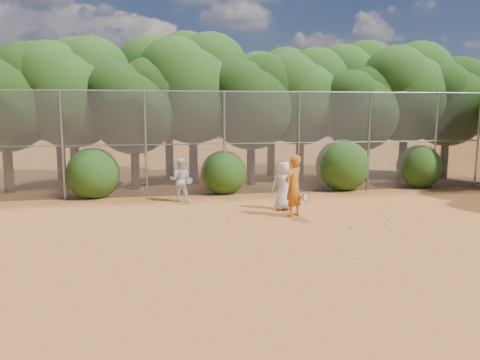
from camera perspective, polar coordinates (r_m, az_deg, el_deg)
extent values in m
plane|color=#AD5E27|center=(12.95, 6.33, -6.36)|extent=(80.00, 80.00, 0.00)
cylinder|color=gray|center=(18.36, -20.84, 3.92)|extent=(0.09, 0.09, 4.00)
cylinder|color=gray|center=(18.04, -11.42, 4.24)|extent=(0.09, 0.09, 4.00)
cylinder|color=gray|center=(18.22, -1.92, 4.45)|extent=(0.09, 0.09, 4.00)
cylinder|color=gray|center=(18.88, 7.16, 4.54)|extent=(0.09, 0.09, 4.00)
cylinder|color=gray|center=(19.97, 15.44, 4.52)|extent=(0.09, 0.09, 4.00)
cylinder|color=gray|center=(21.43, 22.73, 4.42)|extent=(0.09, 0.09, 4.00)
cylinder|color=gray|center=(18.35, 1.19, 10.73)|extent=(20.00, 0.05, 0.05)
cylinder|color=gray|center=(18.39, 1.17, 4.49)|extent=(20.00, 0.04, 0.04)
cube|color=slate|center=(18.39, 1.17, 4.49)|extent=(20.00, 0.02, 4.00)
cylinder|color=gray|center=(22.57, 27.02, 4.33)|extent=(0.09, 0.09, 4.00)
cylinder|color=black|center=(20.96, -26.44, 1.88)|extent=(0.38, 0.38, 2.38)
sphere|color=black|center=(20.85, -26.87, 8.25)|extent=(3.81, 3.81, 3.81)
sphere|color=black|center=(21.04, -24.73, 10.99)|extent=(3.05, 3.05, 3.05)
cylinder|color=black|center=(20.88, -19.47, 2.46)|extent=(0.38, 0.38, 2.52)
sphere|color=#204411|center=(20.78, -19.82, 9.25)|extent=(4.03, 4.03, 4.03)
sphere|color=#204411|center=(21.10, -17.57, 12.08)|extent=(3.23, 3.23, 3.23)
sphere|color=#204411|center=(20.64, -22.05, 11.38)|extent=(3.02, 3.02, 3.02)
cylinder|color=black|center=(19.94, -12.67, 1.97)|extent=(0.36, 0.36, 2.17)
sphere|color=black|center=(19.81, -12.87, 8.09)|extent=(3.47, 3.47, 3.47)
sphere|color=black|center=(20.15, -10.90, 10.63)|extent=(2.78, 2.78, 2.78)
sphere|color=black|center=(19.60, -14.78, 10.05)|extent=(2.60, 2.60, 2.60)
cylinder|color=black|center=(20.94, -5.71, 3.13)|extent=(0.39, 0.39, 2.66)
sphere|color=#204411|center=(20.85, -5.82, 10.28)|extent=(4.26, 4.26, 4.26)
sphere|color=#204411|center=(21.41, -3.62, 13.11)|extent=(3.40, 3.40, 3.40)
sphere|color=#204411|center=(20.53, -7.92, 12.64)|extent=(3.19, 3.19, 3.19)
cylinder|color=black|center=(20.71, 1.34, 2.57)|extent=(0.37, 0.37, 2.27)
sphere|color=black|center=(20.59, 1.36, 8.75)|extent=(3.64, 3.64, 3.64)
sphere|color=black|center=(21.12, 3.15, 11.21)|extent=(2.91, 2.91, 2.91)
sphere|color=black|center=(20.22, -0.27, 10.82)|extent=(2.73, 2.73, 2.73)
cylinder|color=black|center=(22.09, 7.31, 3.12)|extent=(0.38, 0.38, 2.45)
sphere|color=#204411|center=(21.99, 7.43, 9.36)|extent=(3.92, 3.92, 3.92)
sphere|color=#204411|center=(22.64, 9.12, 11.78)|extent=(3.14, 3.14, 3.14)
sphere|color=#204411|center=(21.54, 5.94, 11.49)|extent=(2.94, 2.94, 2.94)
cylinder|color=black|center=(22.07, 14.29, 2.46)|extent=(0.36, 0.36, 2.10)
sphere|color=black|center=(21.95, 14.50, 7.80)|extent=(3.36, 3.36, 3.36)
sphere|color=black|center=(22.54, 15.80, 9.91)|extent=(2.69, 2.69, 2.69)
sphere|color=black|center=(21.48, 13.40, 9.62)|extent=(2.52, 2.52, 2.52)
cylinder|color=black|center=(23.70, 19.25, 3.25)|extent=(0.39, 0.39, 2.59)
sphere|color=#204411|center=(23.62, 19.56, 9.39)|extent=(4.14, 4.14, 4.14)
sphere|color=#204411|center=(24.43, 20.93, 11.72)|extent=(3.32, 3.32, 3.32)
sphere|color=#204411|center=(23.03, 18.45, 11.54)|extent=(3.11, 3.11, 3.11)
cylinder|color=black|center=(24.50, 23.66, 2.84)|extent=(0.37, 0.37, 2.31)
sphere|color=black|center=(24.40, 23.99, 8.13)|extent=(3.70, 3.70, 3.70)
sphere|color=black|center=(25.14, 25.07, 10.17)|extent=(2.96, 2.96, 2.96)
sphere|color=black|center=(23.83, 23.17, 9.96)|extent=(2.77, 2.77, 2.77)
cylinder|color=black|center=(23.31, -21.00, 3.12)|extent=(0.39, 0.39, 2.62)
sphere|color=#204411|center=(23.22, -21.35, 9.44)|extent=(4.20, 4.20, 4.20)
sphere|color=#204411|center=(23.54, -19.24, 12.10)|extent=(3.36, 3.36, 3.36)
sphere|color=#204411|center=(23.10, -23.44, 11.42)|extent=(3.15, 3.15, 3.15)
cylinder|color=black|center=(23.08, -8.61, 3.77)|extent=(0.40, 0.40, 2.80)
sphere|color=#204411|center=(23.01, -8.77, 10.59)|extent=(4.48, 4.48, 4.48)
sphere|color=#204411|center=(23.56, -6.63, 13.32)|extent=(3.58, 3.58, 3.58)
sphere|color=#204411|center=(22.71, -10.83, 12.83)|extent=(3.36, 3.36, 3.36)
cylinder|color=black|center=(23.36, 3.80, 3.56)|extent=(0.38, 0.38, 2.52)
sphere|color=#204411|center=(23.26, 3.86, 9.63)|extent=(4.03, 4.03, 4.03)
sphere|color=#204411|center=(23.90, 5.57, 12.00)|extent=(3.23, 3.23, 3.23)
sphere|color=#204411|center=(22.84, 2.31, 11.68)|extent=(3.02, 3.02, 3.02)
cylinder|color=black|center=(25.35, 13.42, 3.99)|extent=(0.40, 0.40, 2.73)
sphere|color=#204411|center=(25.28, 13.64, 10.04)|extent=(4.37, 4.37, 4.37)
sphere|color=#204411|center=(26.09, 15.13, 12.34)|extent=(3.49, 3.49, 3.49)
sphere|color=#204411|center=(24.73, 12.36, 12.14)|extent=(3.28, 3.28, 3.28)
sphere|color=#204411|center=(18.60, -17.48, 1.04)|extent=(2.00, 2.00, 2.00)
sphere|color=#204411|center=(18.63, -2.04, 1.14)|extent=(1.80, 1.80, 1.80)
sphere|color=#204411|center=(19.92, 12.36, 2.02)|extent=(2.20, 2.20, 2.20)
sphere|color=#204411|center=(21.51, 21.01, 1.72)|extent=(1.90, 1.90, 1.90)
imported|color=#C56C17|center=(14.61, 6.51, -0.73)|extent=(0.84, 0.81, 1.94)
torus|color=black|center=(14.59, 8.03, -2.06)|extent=(0.29, 0.23, 0.30)
cylinder|color=black|center=(14.72, 7.35, -2.08)|extent=(0.19, 0.25, 0.07)
imported|color=white|center=(15.61, 5.32, -0.66)|extent=(0.82, 0.55, 1.65)
ellipsoid|color=#AA2718|center=(15.50, 5.36, 2.20)|extent=(0.22, 0.22, 0.13)
sphere|color=#BFD526|center=(15.50, 6.59, -0.64)|extent=(0.07, 0.07, 0.07)
imported|color=silver|center=(17.07, -7.29, 0.02)|extent=(0.89, 0.76, 1.59)
torus|color=black|center=(16.79, -6.22, -0.09)|extent=(0.34, 0.27, 0.29)
cylinder|color=black|center=(16.99, -5.95, -0.30)|extent=(0.15, 0.25, 0.15)
sphere|color=#BFD526|center=(13.63, 13.38, -5.64)|extent=(0.07, 0.07, 0.07)
sphere|color=#BFD526|center=(15.92, 16.40, -3.69)|extent=(0.07, 0.07, 0.07)
sphere|color=#BFD526|center=(13.04, 9.14, -6.16)|extent=(0.07, 0.07, 0.07)
sphere|color=#BFD526|center=(14.30, 17.36, -5.13)|extent=(0.07, 0.07, 0.07)
sphere|color=#BFD526|center=(13.79, 2.74, -5.24)|extent=(0.07, 0.07, 0.07)
sphere|color=#BFD526|center=(17.23, 17.33, -2.80)|extent=(0.07, 0.07, 0.07)
sphere|color=#BFD526|center=(14.96, 17.61, -4.53)|extent=(0.07, 0.07, 0.07)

